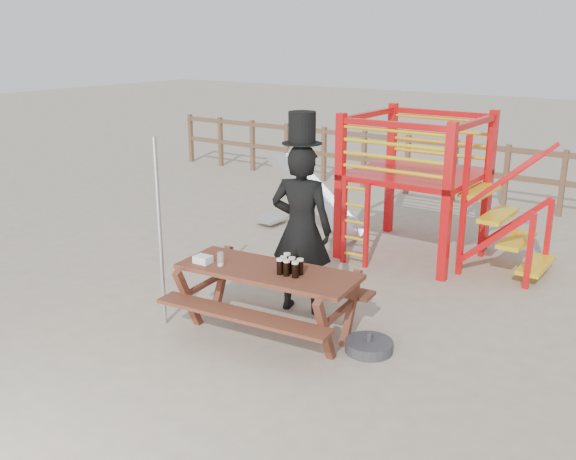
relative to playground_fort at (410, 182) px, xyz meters
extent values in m
plane|color=tan|center=(-0.12, -3.58, -1.07)|extent=(60.00, 60.00, 0.00)
cube|color=brown|center=(-0.12, 3.42, 0.03)|extent=(15.00, 0.06, 0.10)
cube|color=brown|center=(-0.12, 3.42, -0.47)|extent=(15.00, 0.06, 0.10)
cube|color=brown|center=(-7.62, 3.42, -0.47)|extent=(0.09, 0.09, 1.20)
cube|color=brown|center=(-6.62, 3.42, -0.47)|extent=(0.09, 0.09, 1.20)
cube|color=brown|center=(-5.62, 3.42, -0.47)|extent=(0.09, 0.09, 1.20)
cube|color=brown|center=(-4.62, 3.42, -0.47)|extent=(0.09, 0.09, 1.20)
cube|color=brown|center=(-3.62, 3.42, -0.47)|extent=(0.09, 0.09, 1.20)
cube|color=brown|center=(-2.62, 3.42, -0.47)|extent=(0.09, 0.09, 1.20)
cube|color=brown|center=(-1.62, 3.42, -0.47)|extent=(0.09, 0.09, 1.20)
cube|color=brown|center=(-0.62, 3.42, -0.47)|extent=(0.09, 0.09, 1.20)
cube|color=brown|center=(0.38, 3.42, -0.47)|extent=(0.09, 0.09, 1.20)
cube|color=brown|center=(1.38, 3.42, -0.47)|extent=(0.09, 0.09, 1.20)
cube|color=red|center=(-0.72, -0.78, -0.02)|extent=(0.12, 0.12, 2.10)
cube|color=red|center=(0.88, -0.78, -0.02)|extent=(0.12, 0.12, 2.10)
cube|color=red|center=(-0.72, 0.82, -0.02)|extent=(0.12, 0.12, 2.10)
cube|color=red|center=(0.88, 0.82, -0.02)|extent=(0.12, 0.12, 2.10)
cube|color=red|center=(0.08, 0.02, 0.13)|extent=(1.72, 1.72, 0.08)
cube|color=red|center=(0.08, -0.78, 0.93)|extent=(1.60, 0.08, 0.08)
cube|color=red|center=(0.08, 0.82, 0.93)|extent=(1.60, 0.08, 0.08)
cube|color=red|center=(-0.72, 0.02, 0.93)|extent=(0.08, 1.60, 0.08)
cube|color=red|center=(0.88, 0.02, 0.93)|extent=(0.08, 1.60, 0.08)
cylinder|color=yellow|center=(0.08, -0.78, 0.31)|extent=(1.50, 0.05, 0.05)
cylinder|color=yellow|center=(0.08, 0.82, 0.31)|extent=(1.50, 0.05, 0.05)
cylinder|color=yellow|center=(0.08, -0.78, 0.49)|extent=(1.50, 0.05, 0.05)
cylinder|color=yellow|center=(0.08, 0.82, 0.49)|extent=(1.50, 0.05, 0.05)
cylinder|color=yellow|center=(0.08, -0.78, 0.67)|extent=(1.50, 0.05, 0.05)
cylinder|color=yellow|center=(0.08, 0.82, 0.67)|extent=(1.50, 0.05, 0.05)
cylinder|color=yellow|center=(0.08, -0.78, 0.85)|extent=(1.50, 0.05, 0.05)
cylinder|color=yellow|center=(0.08, 0.82, 0.85)|extent=(1.50, 0.05, 0.05)
cube|color=red|center=(-0.55, -0.93, -0.47)|extent=(0.06, 0.06, 1.20)
cube|color=red|center=(-0.19, -0.93, -0.47)|extent=(0.06, 0.06, 1.20)
cylinder|color=yellow|center=(-0.37, -0.93, -0.92)|extent=(0.36, 0.04, 0.04)
cylinder|color=yellow|center=(-0.37, -0.93, -0.68)|extent=(0.36, 0.04, 0.04)
cylinder|color=yellow|center=(-0.37, -0.93, -0.44)|extent=(0.36, 0.04, 0.04)
cylinder|color=yellow|center=(-0.37, -0.93, -0.20)|extent=(0.36, 0.04, 0.04)
cylinder|color=yellow|center=(-0.37, -0.93, 0.04)|extent=(0.36, 0.04, 0.04)
cube|color=yellow|center=(1.03, 0.02, 0.01)|extent=(0.30, 0.90, 0.06)
cube|color=yellow|center=(1.31, 0.02, -0.29)|extent=(0.30, 0.90, 0.06)
cube|color=yellow|center=(1.59, 0.02, -0.59)|extent=(0.30, 0.90, 0.06)
cube|color=yellow|center=(1.87, 0.02, -0.89)|extent=(0.30, 0.90, 0.06)
cube|color=red|center=(1.43, -0.43, -0.47)|extent=(0.95, 0.08, 0.86)
cube|color=red|center=(1.43, 0.47, -0.47)|extent=(0.95, 0.08, 0.86)
cube|color=silver|center=(-1.62, 0.02, -0.45)|extent=(1.53, 0.55, 1.21)
cube|color=silver|center=(-1.62, -0.25, -0.41)|extent=(1.58, 0.04, 1.28)
cube|color=silver|center=(-1.62, 0.29, -0.41)|extent=(1.58, 0.04, 1.28)
cube|color=silver|center=(-2.52, 0.02, -0.97)|extent=(0.35, 0.55, 0.05)
cube|color=brown|center=(-0.04, -3.40, -0.34)|extent=(2.01, 0.94, 0.05)
cube|color=brown|center=(0.02, -3.93, -0.63)|extent=(1.96, 0.49, 0.04)
cube|color=brown|center=(-0.10, -2.87, -0.63)|extent=(1.96, 0.49, 0.04)
cube|color=brown|center=(-0.86, -3.49, -0.72)|extent=(0.21, 1.17, 0.70)
cube|color=brown|center=(0.78, -3.31, -0.72)|extent=(0.21, 1.17, 0.70)
imported|color=black|center=(-0.13, -2.64, -0.08)|extent=(0.82, 0.64, 1.98)
cube|color=#0D9522|center=(-0.17, -2.49, 0.16)|extent=(0.08, 0.04, 0.46)
cylinder|color=black|center=(-0.13, -2.64, 0.91)|extent=(0.45, 0.45, 0.01)
cylinder|color=black|center=(-0.13, -2.64, 1.09)|extent=(0.30, 0.30, 0.34)
cube|color=white|center=(-0.16, -2.50, 1.21)|extent=(0.15, 0.04, 0.04)
cylinder|color=#B2B2B7|center=(-1.17, -3.85, -0.01)|extent=(0.05, 0.05, 2.12)
cylinder|color=#35353A|center=(1.04, -3.12, -1.01)|extent=(0.50, 0.50, 0.11)
cylinder|color=#35353A|center=(1.04, -3.12, -0.91)|extent=(0.06, 0.06, 0.10)
cube|color=white|center=(-0.74, -3.65, -0.28)|extent=(0.19, 0.15, 0.08)
cylinder|color=black|center=(0.15, -3.44, -0.24)|extent=(0.07, 0.07, 0.15)
cylinder|color=#EFE0C3|center=(0.15, -3.44, -0.16)|extent=(0.07, 0.07, 0.02)
cylinder|color=black|center=(0.23, -3.44, -0.24)|extent=(0.07, 0.07, 0.15)
cylinder|color=#EFE0C3|center=(0.23, -3.44, -0.16)|extent=(0.07, 0.07, 0.02)
cylinder|color=black|center=(0.33, -3.43, -0.24)|extent=(0.07, 0.07, 0.15)
cylinder|color=#EFE0C3|center=(0.33, -3.43, -0.16)|extent=(0.07, 0.07, 0.02)
cylinder|color=black|center=(0.14, -3.37, -0.24)|extent=(0.07, 0.07, 0.15)
cylinder|color=#EFE0C3|center=(0.14, -3.37, -0.16)|extent=(0.07, 0.07, 0.02)
cylinder|color=black|center=(0.23, -3.34, -0.24)|extent=(0.07, 0.07, 0.15)
cylinder|color=#EFE0C3|center=(0.23, -3.34, -0.16)|extent=(0.07, 0.07, 0.02)
cylinder|color=black|center=(0.32, -3.33, -0.24)|extent=(0.07, 0.07, 0.15)
cylinder|color=#EFE0C3|center=(0.32, -3.33, -0.16)|extent=(0.07, 0.07, 0.02)
cylinder|color=black|center=(0.11, -3.26, -0.24)|extent=(0.07, 0.07, 0.15)
cylinder|color=#EFE0C3|center=(0.11, -3.26, -0.16)|extent=(0.07, 0.07, 0.02)
cylinder|color=silver|center=(-0.52, -3.60, -0.24)|extent=(0.07, 0.07, 0.15)
cylinder|color=#EFE0C3|center=(-0.52, -3.60, -0.31)|extent=(0.06, 0.06, 0.02)
camera|label=1|loc=(3.80, -8.47, 2.06)|focal=40.00mm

